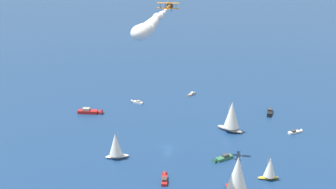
{
  "coord_description": "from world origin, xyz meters",
  "views": [
    {
      "loc": [
        -40.78,
        -137.35,
        75.45
      ],
      "look_at": [
        0.0,
        0.0,
        20.18
      ],
      "focal_mm": 48.28,
      "sensor_mm": 36.0,
      "label": 1
    }
  ],
  "objects_px": {
    "motorboat_inshore": "(165,179)",
    "wingwalker_lead": "(168,0)",
    "motorboat_outer_ring_d": "(91,112)",
    "motorboat_mid_cluster": "(270,113)",
    "sailboat_far_port": "(232,116)",
    "sailboat_far_stbd": "(270,168)",
    "sailboat_near_centre": "(238,175)",
    "biplane_lead": "(168,7)",
    "motorboat_outer_ring_c": "(222,158)",
    "sailboat_ahead": "(116,145)",
    "motorboat_outer_ring_a": "(191,94)",
    "motorboat_outer_ring_f": "(136,102)",
    "motorboat_trailing": "(296,132)"
  },
  "relations": [
    {
      "from": "motorboat_outer_ring_f",
      "to": "wingwalker_lead",
      "type": "relative_size",
      "value": 2.95
    },
    {
      "from": "motorboat_outer_ring_c",
      "to": "motorboat_trailing",
      "type": "bearing_deg",
      "value": 17.87
    },
    {
      "from": "motorboat_outer_ring_f",
      "to": "wingwalker_lead",
      "type": "distance_m",
      "value": 67.88
    },
    {
      "from": "sailboat_far_stbd",
      "to": "motorboat_trailing",
      "type": "distance_m",
      "value": 37.12
    },
    {
      "from": "motorboat_inshore",
      "to": "motorboat_outer_ring_c",
      "type": "height_order",
      "value": "motorboat_outer_ring_c"
    },
    {
      "from": "sailboat_far_stbd",
      "to": "wingwalker_lead",
      "type": "xyz_separation_m",
      "value": [
        -24.19,
        29.41,
        48.26
      ]
    },
    {
      "from": "sailboat_near_centre",
      "to": "wingwalker_lead",
      "type": "relative_size",
      "value": 7.84
    },
    {
      "from": "sailboat_near_centre",
      "to": "wingwalker_lead",
      "type": "height_order",
      "value": "wingwalker_lead"
    },
    {
      "from": "sailboat_ahead",
      "to": "motorboat_trailing",
      "type": "bearing_deg",
      "value": -0.25
    },
    {
      "from": "sailboat_ahead",
      "to": "motorboat_outer_ring_a",
      "type": "xyz_separation_m",
      "value": [
        43.81,
        48.59,
        -4.28
      ]
    },
    {
      "from": "motorboat_outer_ring_f",
      "to": "motorboat_outer_ring_d",
      "type": "bearing_deg",
      "value": -164.0
    },
    {
      "from": "wingwalker_lead",
      "to": "sailboat_far_stbd",
      "type": "bearing_deg",
      "value": -50.57
    },
    {
      "from": "sailboat_far_port",
      "to": "biplane_lead",
      "type": "height_order",
      "value": "biplane_lead"
    },
    {
      "from": "motorboat_outer_ring_c",
      "to": "wingwalker_lead",
      "type": "xyz_separation_m",
      "value": [
        -14.72,
        14.2,
        51.51
      ]
    },
    {
      "from": "sailboat_far_port",
      "to": "motorboat_trailing",
      "type": "distance_m",
      "value": 25.25
    },
    {
      "from": "biplane_lead",
      "to": "motorboat_outer_ring_c",
      "type": "bearing_deg",
      "value": -43.96
    },
    {
      "from": "sailboat_ahead",
      "to": "wingwalker_lead",
      "type": "bearing_deg",
      "value": 7.57
    },
    {
      "from": "motorboat_trailing",
      "to": "sailboat_far_port",
      "type": "bearing_deg",
      "value": 159.72
    },
    {
      "from": "motorboat_mid_cluster",
      "to": "motorboat_outer_ring_d",
      "type": "relative_size",
      "value": 0.76
    },
    {
      "from": "biplane_lead",
      "to": "wingwalker_lead",
      "type": "height_order",
      "value": "wingwalker_lead"
    },
    {
      "from": "motorboat_outer_ring_c",
      "to": "sailboat_far_port",
      "type": "bearing_deg",
      "value": 58.61
    },
    {
      "from": "motorboat_outer_ring_a",
      "to": "motorboat_outer_ring_c",
      "type": "bearing_deg",
      "value": -99.35
    },
    {
      "from": "sailboat_far_port",
      "to": "wingwalker_lead",
      "type": "relative_size",
      "value": 7.74
    },
    {
      "from": "motorboat_outer_ring_c",
      "to": "motorboat_outer_ring_f",
      "type": "distance_m",
      "value": 60.44
    },
    {
      "from": "sailboat_ahead",
      "to": "motorboat_outer_ring_d",
      "type": "relative_size",
      "value": 0.99
    },
    {
      "from": "sailboat_ahead",
      "to": "biplane_lead",
      "type": "xyz_separation_m",
      "value": [
        19.2,
        2.52,
        45.22
      ]
    },
    {
      "from": "biplane_lead",
      "to": "motorboat_outer_ring_a",
      "type": "bearing_deg",
      "value": 61.89
    },
    {
      "from": "sailboat_far_port",
      "to": "sailboat_far_stbd",
      "type": "relative_size",
      "value": 1.62
    },
    {
      "from": "motorboat_mid_cluster",
      "to": "motorboat_outer_ring_f",
      "type": "relative_size",
      "value": 1.52
    },
    {
      "from": "sailboat_near_centre",
      "to": "motorboat_outer_ring_f",
      "type": "xyz_separation_m",
      "value": [
        -12.6,
        78.09,
        -5.84
      ]
    },
    {
      "from": "sailboat_ahead",
      "to": "motorboat_outer_ring_c",
      "type": "xyz_separation_m",
      "value": [
        33.9,
        -11.65,
        -4.1
      ]
    },
    {
      "from": "sailboat_far_stbd",
      "to": "motorboat_trailing",
      "type": "xyz_separation_m",
      "value": [
        25.71,
        26.56,
        -3.39
      ]
    },
    {
      "from": "sailboat_near_centre",
      "to": "sailboat_far_port",
      "type": "bearing_deg",
      "value": 68.29
    },
    {
      "from": "sailboat_ahead",
      "to": "biplane_lead",
      "type": "distance_m",
      "value": 49.19
    },
    {
      "from": "sailboat_ahead",
      "to": "motorboat_mid_cluster",
      "type": "relative_size",
      "value": 1.31
    },
    {
      "from": "sailboat_far_stbd",
      "to": "motorboat_outer_ring_f",
      "type": "height_order",
      "value": "sailboat_far_stbd"
    },
    {
      "from": "motorboat_inshore",
      "to": "motorboat_trailing",
      "type": "bearing_deg",
      "value": 17.51
    },
    {
      "from": "sailboat_near_centre",
      "to": "motorboat_outer_ring_d",
      "type": "height_order",
      "value": "sailboat_near_centre"
    },
    {
      "from": "motorboat_inshore",
      "to": "motorboat_outer_ring_a",
      "type": "xyz_separation_m",
      "value": [
        31.99,
        66.95,
        -0.11
      ]
    },
    {
      "from": "motorboat_inshore",
      "to": "wingwalker_lead",
      "type": "relative_size",
      "value": 3.98
    },
    {
      "from": "motorboat_inshore",
      "to": "motorboat_mid_cluster",
      "type": "height_order",
      "value": "motorboat_mid_cluster"
    },
    {
      "from": "motorboat_outer_ring_f",
      "to": "sailboat_far_port",
      "type": "bearing_deg",
      "value": -53.45
    },
    {
      "from": "sailboat_far_stbd",
      "to": "motorboat_outer_ring_d",
      "type": "relative_size",
      "value": 0.81
    },
    {
      "from": "sailboat_far_port",
      "to": "motorboat_outer_ring_a",
      "type": "relative_size",
      "value": 2.62
    },
    {
      "from": "sailboat_far_stbd",
      "to": "motorboat_inshore",
      "type": "distance_m",
      "value": 32.84
    },
    {
      "from": "sailboat_far_port",
      "to": "motorboat_outer_ring_f",
      "type": "distance_m",
      "value": 48.07
    },
    {
      "from": "motorboat_outer_ring_a",
      "to": "sailboat_ahead",
      "type": "bearing_deg",
      "value": -132.04
    },
    {
      "from": "motorboat_mid_cluster",
      "to": "motorboat_outer_ring_c",
      "type": "relative_size",
      "value": 1.01
    },
    {
      "from": "sailboat_near_centre",
      "to": "sailboat_ahead",
      "type": "height_order",
      "value": "sailboat_near_centre"
    },
    {
      "from": "wingwalker_lead",
      "to": "motorboat_outer_ring_d",
      "type": "bearing_deg",
      "value": 120.4
    }
  ]
}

